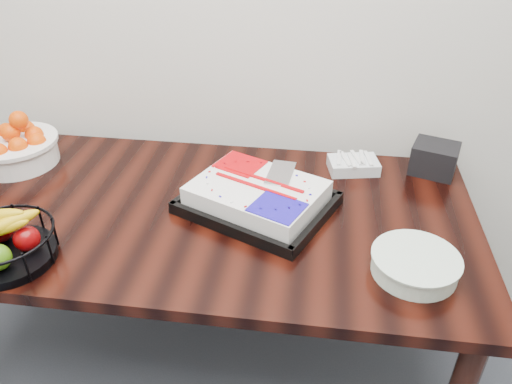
# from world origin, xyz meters

# --- Properties ---
(table) EXTENTS (1.80, 0.90, 0.75)m
(table) POSITION_xyz_m (0.00, 2.00, 0.66)
(table) COLOR black
(table) RESTS_ON ground
(cake_tray) EXTENTS (0.56, 0.51, 0.09)m
(cake_tray) POSITION_xyz_m (0.19, 2.03, 0.79)
(cake_tray) COLOR black
(cake_tray) RESTS_ON table
(tangerine_bowl) EXTENTS (0.32, 0.32, 0.20)m
(tangerine_bowl) POSITION_xyz_m (-0.74, 2.20, 0.84)
(tangerine_bowl) COLOR white
(tangerine_bowl) RESTS_ON table
(fruit_basket) EXTENTS (0.28, 0.28, 0.15)m
(fruit_basket) POSITION_xyz_m (-0.47, 1.68, 0.81)
(fruit_basket) COLOR black
(fruit_basket) RESTS_ON table
(plate_stack) EXTENTS (0.24, 0.24, 0.06)m
(plate_stack) POSITION_xyz_m (0.66, 1.78, 0.78)
(plate_stack) COLOR white
(plate_stack) RESTS_ON table
(fork_bag) EXTENTS (0.20, 0.15, 0.05)m
(fork_bag) POSITION_xyz_m (0.51, 2.32, 0.78)
(fork_bag) COLOR silver
(fork_bag) RESTS_ON table
(napkin_box) EXTENTS (0.19, 0.17, 0.11)m
(napkin_box) POSITION_xyz_m (0.80, 2.35, 0.81)
(napkin_box) COLOR black
(napkin_box) RESTS_ON table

